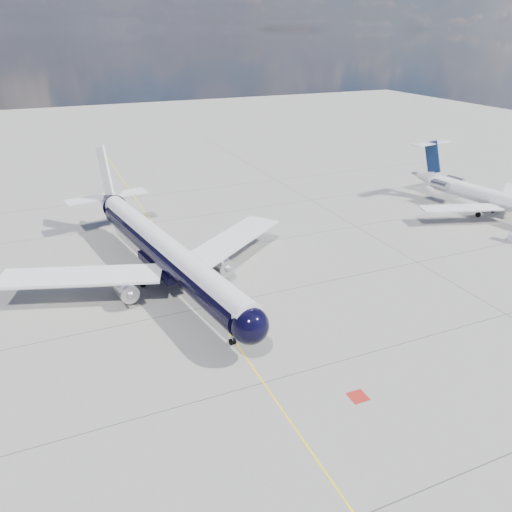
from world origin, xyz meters
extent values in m
plane|color=gray|center=(0.00, 30.00, 0.00)|extent=(320.00, 320.00, 0.00)
cube|color=yellow|center=(0.00, 25.00, 0.00)|extent=(0.16, 160.00, 0.01)
cube|color=maroon|center=(6.80, -10.00, 0.00)|extent=(1.60, 1.60, 0.01)
cylinder|color=black|center=(-3.00, 17.51, 4.05)|extent=(9.59, 36.78, 3.67)
sphere|color=black|center=(0.14, -1.53, 4.05)|extent=(4.22, 4.22, 3.67)
cone|color=black|center=(-6.69, 39.89, 4.63)|extent=(4.72, 7.26, 3.67)
cylinder|color=silver|center=(-3.00, 17.51, 4.97)|extent=(9.11, 38.55, 2.86)
cube|color=black|center=(0.17, -1.72, 4.58)|extent=(2.47, 1.52, 0.53)
cube|color=silver|center=(-13.23, 17.29, 3.18)|extent=(19.10, 10.49, 0.31)
cube|color=silver|center=(6.76, 20.59, 3.18)|extent=(17.65, 15.08, 0.31)
cube|color=black|center=(-3.00, 17.51, 2.70)|extent=(5.57, 10.18, 0.97)
cylinder|color=#ACACB3|center=(-8.88, 14.59, 2.07)|extent=(2.86, 4.73, 2.16)
cylinder|color=#ACACB3|center=(3.50, 16.63, 2.07)|extent=(2.86, 4.73, 2.16)
sphere|color=gray|center=(-8.55, 12.59, 2.07)|extent=(1.22, 1.22, 1.06)
sphere|color=gray|center=(3.83, 14.63, 2.07)|extent=(1.22, 1.22, 1.06)
cube|color=silver|center=(-8.91, 14.78, 2.80)|extent=(0.71, 3.08, 1.06)
cube|color=silver|center=(3.47, 16.82, 2.80)|extent=(0.71, 3.08, 1.06)
cube|color=silver|center=(-6.61, 39.41, 9.55)|extent=(1.30, 6.09, 8.23)
cube|color=silver|center=(-6.69, 39.89, 5.40)|extent=(12.88, 5.09, 0.21)
cylinder|color=gray|center=(-0.41, 1.80, 1.21)|extent=(0.20, 0.20, 2.03)
cylinder|color=black|center=(-0.60, 1.77, 0.34)|extent=(0.28, 0.69, 0.68)
cylinder|color=black|center=(-0.22, 1.84, 0.34)|extent=(0.28, 0.69, 0.68)
cylinder|color=gray|center=(-6.28, 18.44, 1.30)|extent=(0.29, 0.29, 1.83)
cylinder|color=gray|center=(-0.19, 19.45, 1.30)|extent=(0.29, 0.29, 1.83)
cylinder|color=black|center=(-6.20, 17.92, 0.53)|extent=(0.60, 1.12, 1.06)
cylinder|color=black|center=(-6.37, 18.96, 0.53)|extent=(0.60, 1.12, 1.06)
cylinder|color=black|center=(-0.10, 18.92, 0.53)|extent=(0.60, 1.12, 1.06)
cylinder|color=black|center=(-0.28, 19.97, 0.53)|extent=(0.60, 1.12, 1.06)
cylinder|color=silver|center=(53.90, 19.77, 3.24)|extent=(6.61, 23.18, 2.83)
cone|color=silver|center=(51.38, 34.74, 3.66)|extent=(3.66, 5.63, 2.83)
cube|color=silver|center=(46.51, 19.58, 2.62)|extent=(13.47, 7.32, 0.23)
cylinder|color=#ACACB3|center=(50.17, 28.69, 3.66)|extent=(2.10, 3.56, 1.57)
cylinder|color=#ACACB3|center=(54.51, 29.42, 3.66)|extent=(2.10, 3.56, 1.57)
cube|color=silver|center=(50.69, 28.78, 3.66)|extent=(1.31, 1.83, 0.19)
cube|color=silver|center=(53.99, 29.34, 3.66)|extent=(1.31, 1.83, 0.19)
cube|color=#091B42|center=(51.64, 33.19, 7.59)|extent=(0.98, 4.38, 6.42)
cube|color=silver|center=(51.54, 33.81, 10.10)|extent=(8.60, 3.46, 0.17)
cylinder|color=gray|center=(51.67, 20.45, 0.99)|extent=(0.24, 0.24, 1.78)
cylinder|color=gray|center=(55.79, 21.15, 0.99)|extent=(0.24, 0.24, 1.78)
cylinder|color=black|center=(51.67, 20.45, 0.44)|extent=(0.48, 0.92, 0.88)
cylinder|color=black|center=(55.79, 21.15, 0.44)|extent=(0.48, 0.92, 0.88)
camera|label=1|loc=(-15.13, -38.13, 29.23)|focal=35.00mm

